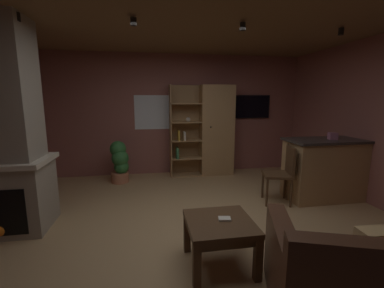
% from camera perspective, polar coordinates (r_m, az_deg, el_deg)
% --- Properties ---
extents(floor, '(5.69, 5.43, 0.02)m').
position_cam_1_polar(floor, '(3.38, 1.21, -19.21)').
color(floor, tan).
rests_on(floor, ground).
extents(wall_back, '(5.81, 0.06, 2.58)m').
position_cam_1_polar(wall_back, '(5.68, -4.02, 6.46)').
color(wall_back, '#8E544C').
rests_on(wall_back, ground).
extents(ceiling, '(5.69, 5.43, 0.02)m').
position_cam_1_polar(ceiling, '(3.10, 1.41, 27.90)').
color(ceiling, brown).
extents(window_pane_back, '(0.76, 0.01, 0.73)m').
position_cam_1_polar(window_pane_back, '(5.62, -8.78, 6.98)').
color(window_pane_back, white).
extents(stone_fireplace, '(0.97, 0.76, 2.58)m').
position_cam_1_polar(stone_fireplace, '(3.84, -36.39, 0.93)').
color(stone_fireplace, gray).
rests_on(stone_fireplace, ground).
extents(bookshelf_cabinet, '(1.36, 0.41, 1.93)m').
position_cam_1_polar(bookshelf_cabinet, '(5.58, 4.53, 2.91)').
color(bookshelf_cabinet, '#A87F51').
rests_on(bookshelf_cabinet, ground).
extents(kitchen_bar_counter, '(1.51, 0.65, 1.00)m').
position_cam_1_polar(kitchen_bar_counter, '(4.84, 28.48, -4.84)').
color(kitchen_bar_counter, '#A87F51').
rests_on(kitchen_bar_counter, ground).
extents(tissue_box, '(0.15, 0.15, 0.11)m').
position_cam_1_polar(tissue_box, '(4.68, 28.81, 1.56)').
color(tissue_box, '#995972').
rests_on(tissue_box, kitchen_bar_counter).
extents(leather_couch, '(1.72, 1.39, 0.84)m').
position_cam_1_polar(leather_couch, '(2.51, 36.52, -24.31)').
color(leather_couch, '#4C2D1E').
rests_on(leather_couch, ground).
extents(coffee_table, '(0.64, 0.64, 0.47)m').
position_cam_1_polar(coffee_table, '(2.66, 6.17, -18.35)').
color(coffee_table, '#4C331E').
rests_on(coffee_table, ground).
extents(table_book_0, '(0.13, 0.11, 0.02)m').
position_cam_1_polar(table_book_0, '(2.64, 7.25, -16.18)').
color(table_book_0, beige).
rests_on(table_book_0, coffee_table).
extents(dining_chair, '(0.51, 0.51, 0.92)m').
position_cam_1_polar(dining_chair, '(4.29, 19.51, -5.58)').
color(dining_chair, '#4C331E').
rests_on(dining_chair, ground).
extents(potted_floor_plant, '(0.36, 0.39, 0.83)m').
position_cam_1_polar(potted_floor_plant, '(5.25, -15.76, -3.74)').
color(potted_floor_plant, '#B77051').
rests_on(potted_floor_plant, ground).
extents(wall_mounted_tv, '(0.92, 0.06, 0.52)m').
position_cam_1_polar(wall_mounted_tv, '(6.04, 12.78, 8.08)').
color(wall_mounted_tv, black).
extents(track_light_spot_0, '(0.07, 0.07, 0.09)m').
position_cam_1_polar(track_light_spot_0, '(3.62, -34.41, 22.30)').
color(track_light_spot_0, black).
extents(track_light_spot_1, '(0.07, 0.07, 0.09)m').
position_cam_1_polar(track_light_spot_1, '(3.32, -12.88, 25.02)').
color(track_light_spot_1, black).
extents(track_light_spot_2, '(0.07, 0.07, 0.09)m').
position_cam_1_polar(track_light_spot_2, '(3.50, 11.22, 24.26)').
color(track_light_spot_2, black).
extents(track_light_spot_3, '(0.07, 0.07, 0.09)m').
position_cam_1_polar(track_light_spot_3, '(4.17, 30.22, 20.79)').
color(track_light_spot_3, black).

